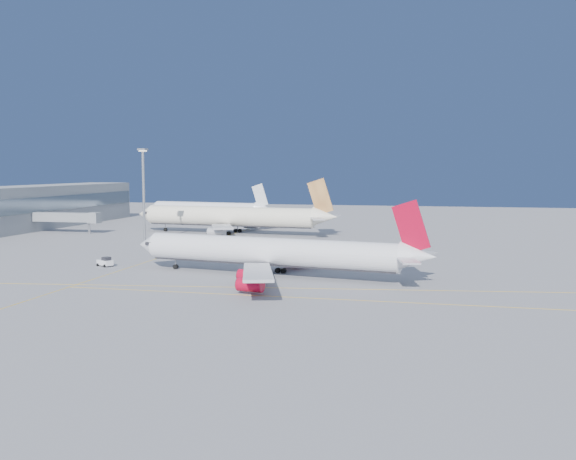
% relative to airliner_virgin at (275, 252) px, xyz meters
% --- Properties ---
extents(ground, '(500.00, 500.00, 0.00)m').
position_rel_airliner_virgin_xyz_m(ground, '(6.88, -5.57, -4.72)').
color(ground, slate).
rests_on(ground, ground).
extents(terminal, '(18.40, 110.00, 15.00)m').
position_rel_airliner_virgin_xyz_m(terminal, '(-108.06, 79.43, 2.79)').
color(terminal, gray).
rests_on(terminal, ground).
extents(jet_bridge, '(23.60, 3.60, 6.90)m').
position_rel_airliner_virgin_xyz_m(jet_bridge, '(-86.23, 66.43, 0.46)').
color(jet_bridge, gray).
rests_on(jet_bridge, ground).
extents(taxiway_lines, '(118.86, 140.00, 0.02)m').
position_rel_airliner_virgin_xyz_m(taxiway_lines, '(-7.84, 0.77, -4.71)').
color(taxiway_lines, yellow).
rests_on(taxiway_lines, ground).
extents(airliner_virgin, '(63.22, 56.20, 15.64)m').
position_rel_airliner_virgin_xyz_m(airliner_virgin, '(0.00, 0.00, 0.00)').
color(airliner_virgin, white).
rests_on(airliner_virgin, ground).
extents(airliner_etihad, '(69.93, 64.29, 18.24)m').
position_rel_airliner_virgin_xyz_m(airliner_etihad, '(-33.16, 76.37, 0.84)').
color(airliner_etihad, '#EDE5CA').
rests_on(airliner_etihad, ground).
extents(airliner_third, '(56.60, 51.69, 15.21)m').
position_rel_airliner_virgin_xyz_m(airliner_third, '(-60.92, 128.45, -0.11)').
color(airliner_third, white).
rests_on(airliner_third, ground).
extents(pushback_tug, '(4.13, 3.50, 2.08)m').
position_rel_airliner_virgin_xyz_m(pushback_tug, '(-38.95, 3.92, -3.75)').
color(pushback_tug, white).
rests_on(pushback_tug, ground).
extents(light_mast, '(2.31, 2.31, 26.71)m').
position_rel_airliner_virgin_xyz_m(light_mast, '(-49.75, 45.82, 11.05)').
color(light_mast, gray).
rests_on(light_mast, ground).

